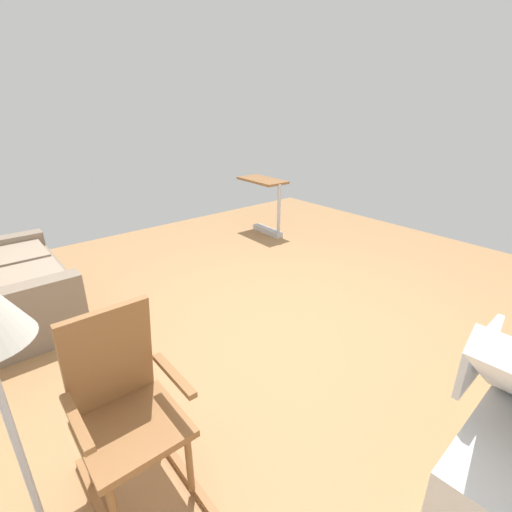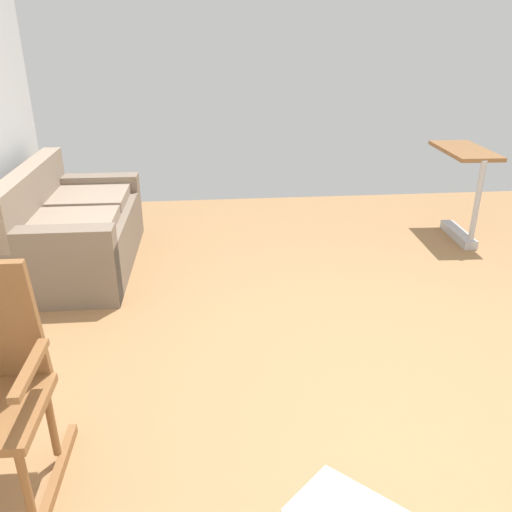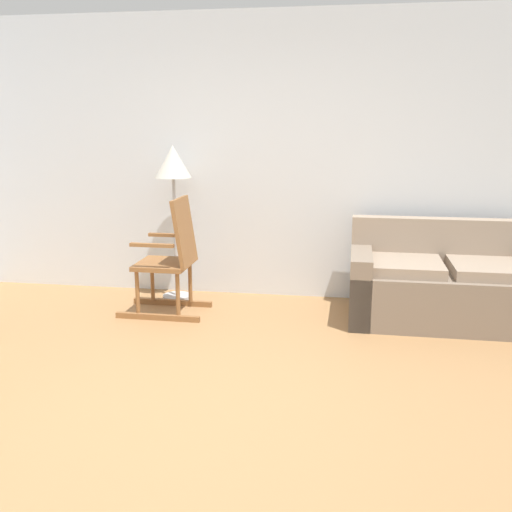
{
  "view_description": "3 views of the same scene",
  "coord_description": "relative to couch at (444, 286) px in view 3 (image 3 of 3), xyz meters",
  "views": [
    {
      "loc": [
        -2.13,
        2.22,
        1.93
      ],
      "look_at": [
        0.07,
        0.37,
        0.73
      ],
      "focal_mm": 26.03,
      "sensor_mm": 36.0,
      "label": 1
    },
    {
      "loc": [
        -2.5,
        0.88,
        1.88
      ],
      "look_at": [
        -0.02,
        0.64,
        0.8
      ],
      "focal_mm": 36.94,
      "sensor_mm": 36.0,
      "label": 2
    },
    {
      "loc": [
        0.9,
        -3.05,
        1.69
      ],
      "look_at": [
        0.29,
        0.79,
        0.79
      ],
      "focal_mm": 40.95,
      "sensor_mm": 36.0,
      "label": 3
    }
  ],
  "objects": [
    {
      "name": "rocking_chair",
      "position": [
        -2.37,
        -0.17,
        0.2
      ],
      "size": [
        0.77,
        0.51,
        1.05
      ],
      "color": "brown",
      "rests_on": "ground"
    },
    {
      "name": "back_wall",
      "position": [
        -1.74,
        0.59,
        1.04
      ],
      "size": [
        5.79,
        0.1,
        2.7
      ],
      "primitive_type": "cube",
      "color": "silver",
      "rests_on": "ground"
    },
    {
      "name": "ground_plane",
      "position": [
        -1.74,
        -1.99,
        -0.31
      ],
      "size": [
        6.99,
        6.99,
        0.0
      ],
      "primitive_type": "plane",
      "color": "#9E7247"
    },
    {
      "name": "floor_lamp",
      "position": [
        -2.47,
        0.27,
        0.92
      ],
      "size": [
        0.34,
        0.34,
        1.48
      ],
      "color": "#B2B5BA",
      "rests_on": "ground"
    },
    {
      "name": "couch",
      "position": [
        0.0,
        0.0,
        0.0
      ],
      "size": [
        1.61,
        0.86,
        0.85
      ],
      "color": "#7D6C5C",
      "rests_on": "ground"
    }
  ]
}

